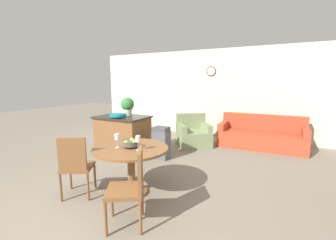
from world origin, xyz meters
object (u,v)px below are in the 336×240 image
armchair (193,135)px  dining_chair_near_right (131,184)px  couch (261,137)px  dining_table (131,158)px  dining_chair_near_left (76,164)px  wine_glass_left (117,137)px  kitchen_island (123,135)px  potted_plant (128,105)px  wine_glass_right (138,140)px  teal_bowl (118,115)px  trash_bin (161,143)px  fruit_bowl (131,143)px

armchair → dining_chair_near_right: bearing=-117.7°
couch → armchair: 1.78m
couch → dining_table: bearing=-113.7°
dining_chair_near_left → couch: size_ratio=0.44×
dining_table → wine_glass_left: wine_glass_left is taller
kitchen_island → dining_chair_near_right: bearing=-49.3°
potted_plant → wine_glass_left: bearing=-56.7°
armchair → potted_plant: bearing=-170.3°
wine_glass_right → kitchen_island: 2.22m
wine_glass_left → teal_bowl: size_ratio=0.56×
dining_chair_near_left → couch: bearing=30.7°
armchair → trash_bin: bearing=-137.1°
wine_glass_left → potted_plant: 2.15m
fruit_bowl → wine_glass_left: (-0.17, -0.11, 0.09)m
teal_bowl → trash_bin: size_ratio=0.53×
dining_chair_near_right → kitchen_island: 2.81m
dining_chair_near_right → wine_glass_left: (-0.65, 0.54, 0.37)m
kitchen_island → couch: kitchen_island is taller
armchair → teal_bowl: bearing=-162.6°
dining_chair_near_left → potted_plant: 2.35m
dining_chair_near_left → couch: (2.17, 4.08, -0.23)m
potted_plant → trash_bin: bearing=-4.4°
dining_table → wine_glass_left: size_ratio=5.29×
fruit_bowl → wine_glass_right: 0.22m
dining_table → dining_chair_near_right: (0.48, -0.64, -0.05)m
dining_chair_near_right → teal_bowl: (-1.80, 1.94, 0.44)m
dining_chair_near_right → wine_glass_right: bearing=-4.1°
wine_glass_left → kitchen_island: size_ratio=0.18×
wine_glass_right → armchair: wine_glass_right is taller
fruit_bowl → teal_bowl: 1.86m
couch → armchair: (-1.67, -0.63, -0.00)m
dining_chair_near_right → fruit_bowl: (-0.48, 0.64, 0.28)m
dining_table → potted_plant: size_ratio=2.68×
wine_glass_right → kitchen_island: wine_glass_right is taller
trash_bin → couch: size_ratio=0.34×
dining_chair_near_left → dining_chair_near_right: 1.14m
dining_table → potted_plant: potted_plant is taller
dining_chair_near_left → trash_bin: 2.11m
kitchen_island → couch: 3.57m
couch → wine_glass_left: bearing=-115.3°
fruit_bowl → couch: fruit_bowl is taller
dining_table → teal_bowl: (-1.32, 1.29, 0.40)m
dining_chair_near_right → armchair: (-0.62, 3.61, -0.23)m
wine_glass_left → armchair: wine_glass_left is taller
dining_chair_near_right → wine_glass_left: size_ratio=4.39×
wine_glass_left → teal_bowl: (-1.16, 1.40, 0.07)m
couch → dining_chair_near_right: bearing=-104.6°
dining_table → dining_chair_near_right: bearing=-53.3°
dining_chair_near_left → potted_plant: (-0.69, 2.16, 0.63)m
couch → fruit_bowl: bearing=-113.7°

